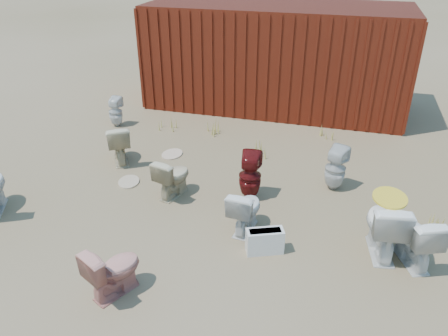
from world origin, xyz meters
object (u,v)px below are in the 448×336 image
(toilet_back_yellowlid, at_px, (384,226))
(loose_tank, at_px, (265,241))
(toilet_front_pink, at_px, (113,270))
(toilet_front_c, at_px, (245,209))
(toilet_back_beige_left, at_px, (119,143))
(toilet_back_e, at_px, (335,168))
(toilet_front_e, at_px, (415,238))
(toilet_back_a, at_px, (116,112))
(toilet_back_beige_right, at_px, (173,177))
(shipping_container, at_px, (276,57))
(toilet_front_maroon, at_px, (250,176))

(toilet_back_yellowlid, relative_size, loose_tank, 1.71)
(toilet_front_pink, bearing_deg, toilet_front_c, -99.52)
(toilet_back_beige_left, relative_size, toilet_back_yellowlid, 0.88)
(toilet_back_e, relative_size, loose_tank, 1.52)
(toilet_back_beige_left, height_order, toilet_back_e, toilet_back_e)
(toilet_front_e, height_order, toilet_back_a, toilet_front_e)
(toilet_front_e, relative_size, toilet_back_beige_left, 1.01)
(toilet_back_beige_right, bearing_deg, toilet_back_e, -143.55)
(toilet_back_a, bearing_deg, toilet_back_beige_left, 117.65)
(toilet_front_c, height_order, toilet_back_yellowlid, toilet_back_yellowlid)
(toilet_front_pink, xyz_separation_m, loose_tank, (1.57, 1.23, -0.17))
(loose_tank, bearing_deg, toilet_front_pink, -165.17)
(shipping_container, relative_size, toilet_front_c, 8.72)
(shipping_container, bearing_deg, toilet_front_pink, -95.45)
(toilet_front_e, bearing_deg, toilet_front_pink, 1.85)
(toilet_back_yellowlid, distance_m, loose_tank, 1.58)
(toilet_front_pink, height_order, toilet_back_beige_right, toilet_front_pink)
(toilet_front_e, bearing_deg, shipping_container, -85.32)
(shipping_container, relative_size, toilet_front_pink, 8.72)
(toilet_back_a, bearing_deg, toilet_back_e, 160.65)
(toilet_back_yellowlid, bearing_deg, shipping_container, -75.18)
(toilet_front_c, distance_m, toilet_back_beige_left, 3.13)
(toilet_front_e, xyz_separation_m, loose_tank, (-1.89, -0.33, -0.20))
(shipping_container, distance_m, toilet_back_a, 4.01)
(toilet_back_yellowlid, bearing_deg, toilet_back_a, -37.82)
(toilet_front_pink, distance_m, toilet_front_c, 2.04)
(toilet_back_beige_right, height_order, loose_tank, toilet_back_beige_right)
(toilet_front_pink, bearing_deg, toilet_front_maroon, -86.47)
(toilet_front_maroon, height_order, toilet_back_beige_right, toilet_front_maroon)
(shipping_container, height_order, toilet_back_yellowlid, shipping_container)
(toilet_front_maroon, bearing_deg, toilet_back_yellowlid, 153.11)
(shipping_container, height_order, toilet_back_beige_right, shipping_container)
(toilet_front_maroon, bearing_deg, toilet_back_beige_right, 9.33)
(toilet_front_c, distance_m, toilet_front_maroon, 0.89)
(shipping_container, distance_m, toilet_back_beige_right, 4.89)
(toilet_back_beige_right, relative_size, loose_tank, 1.36)
(toilet_front_e, distance_m, toilet_back_a, 6.68)
(toilet_back_yellowlid, distance_m, toilet_back_e, 1.69)
(shipping_container, relative_size, loose_tank, 12.00)
(toilet_back_beige_right, bearing_deg, toilet_front_pink, 110.07)
(shipping_container, xyz_separation_m, toilet_front_e, (2.79, -5.44, -0.82))
(toilet_front_pink, height_order, loose_tank, toilet_front_pink)
(shipping_container, relative_size, toilet_back_e, 7.88)
(shipping_container, xyz_separation_m, toilet_front_maroon, (0.40, -4.47, -0.80))
(toilet_back_e, xyz_separation_m, loose_tank, (-0.80, -1.96, -0.21))
(loose_tank, bearing_deg, toilet_front_e, -13.31)
(toilet_front_maroon, bearing_deg, toilet_back_beige_left, -15.59)
(toilet_front_pink, xyz_separation_m, toilet_back_yellowlid, (3.07, 1.65, 0.08))
(toilet_back_beige_right, bearing_deg, toilet_back_beige_left, -14.82)
(toilet_back_beige_left, bearing_deg, loose_tank, 117.10)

